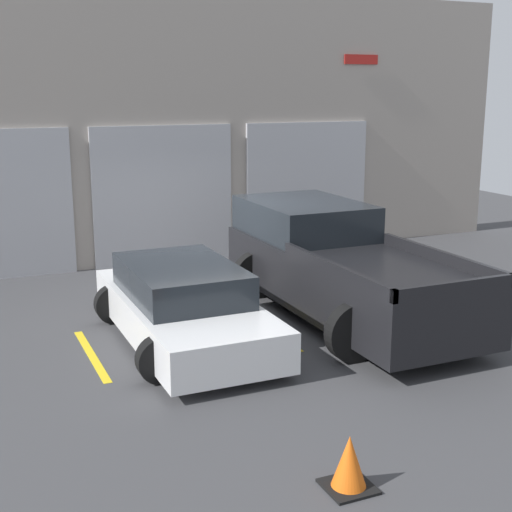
# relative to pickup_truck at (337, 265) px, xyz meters

# --- Properties ---
(ground_plane) EXTENTS (28.00, 28.00, 0.00)m
(ground_plane) POSITION_rel_pickup_truck_xyz_m (-1.41, 1.74, -0.84)
(ground_plane) COLOR #3D3D3F
(shophouse_building) EXTENTS (17.05, 0.68, 5.84)m
(shophouse_building) POSITION_rel_pickup_truck_xyz_m (-1.42, 5.03, 2.03)
(shophouse_building) COLOR #9E9389
(shophouse_building) RESTS_ON ground
(pickup_truck) EXTENTS (2.62, 5.54, 1.77)m
(pickup_truck) POSITION_rel_pickup_truck_xyz_m (0.00, 0.00, 0.00)
(pickup_truck) COLOR black
(pickup_truck) RESTS_ON ground
(sedan_white) EXTENTS (2.16, 4.30, 1.20)m
(sedan_white) POSITION_rel_pickup_truck_xyz_m (-2.82, -0.27, -0.28)
(sedan_white) COLOR white
(sedan_white) RESTS_ON ground
(parking_stripe_far_left) EXTENTS (0.12, 2.20, 0.01)m
(parking_stripe_far_left) POSITION_rel_pickup_truck_xyz_m (-4.23, -0.30, -0.84)
(parking_stripe_far_left) COLOR gold
(parking_stripe_far_left) RESTS_ON ground
(parking_stripe_left) EXTENTS (0.12, 2.20, 0.01)m
(parking_stripe_left) POSITION_rel_pickup_truck_xyz_m (-1.41, -0.30, -0.84)
(parking_stripe_left) COLOR gold
(parking_stripe_left) RESTS_ON ground
(parking_stripe_centre) EXTENTS (0.12, 2.20, 0.01)m
(parking_stripe_centre) POSITION_rel_pickup_truck_xyz_m (1.41, -0.30, -0.84)
(parking_stripe_centre) COLOR gold
(parking_stripe_centre) RESTS_ON ground
(traffic_cone) EXTENTS (0.47, 0.47, 0.55)m
(traffic_cone) POSITION_rel_pickup_truck_xyz_m (-2.65, -4.84, -0.59)
(traffic_cone) COLOR black
(traffic_cone) RESTS_ON ground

